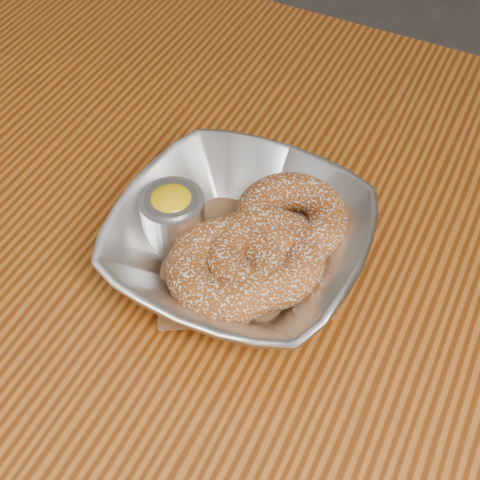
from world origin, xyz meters
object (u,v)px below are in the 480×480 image
at_px(table, 155,282).
at_px(ramekin, 173,216).
at_px(donut_back, 291,219).
at_px(donut_front, 228,269).
at_px(donut_extra, 264,257).
at_px(serving_bowl, 240,243).

xyz_separation_m(table, ramekin, (0.04, -0.01, 0.14)).
bearing_deg(donut_back, table, -163.02).
height_order(donut_front, ramekin, ramekin).
bearing_deg(donut_extra, serving_bowl, 166.08).
distance_m(table, serving_bowl, 0.16).
bearing_deg(serving_bowl, donut_front, -82.43).
relative_size(donut_back, ramekin, 1.80).
height_order(table, donut_back, donut_back).
bearing_deg(serving_bowl, table, 177.95).
bearing_deg(donut_front, donut_back, 71.49).
bearing_deg(table, ramekin, -13.84).
relative_size(donut_back, donut_extra, 0.98).
distance_m(table, ramekin, 0.14).
bearing_deg(donut_front, serving_bowl, 97.57).
relative_size(donut_front, ramekin, 1.84).
xyz_separation_m(donut_front, ramekin, (-0.07, 0.03, 0.01)).
height_order(serving_bowl, donut_front, serving_bowl).
distance_m(serving_bowl, donut_front, 0.03).
relative_size(serving_bowl, donut_back, 2.12).
bearing_deg(table, donut_back, 16.98).
height_order(donut_extra, ramekin, ramekin).
xyz_separation_m(serving_bowl, donut_front, (0.00, -0.03, 0.00)).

